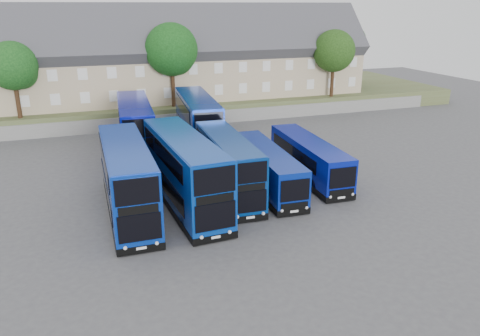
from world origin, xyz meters
name	(u,v)px	position (x,y,z in m)	size (l,w,h in m)	color
ground	(225,214)	(0.00, 0.00, 0.00)	(120.00, 120.00, 0.00)	#4A4A50
retaining_wall	(159,121)	(0.00, 24.00, 0.75)	(70.00, 0.40, 1.50)	slate
earth_bank	(146,102)	(0.00, 34.00, 1.00)	(80.00, 20.00, 2.00)	brown
terrace_row	(148,62)	(0.00, 30.00, 6.60)	(54.00, 10.40, 11.20)	tan
dd_front_left	(127,180)	(-5.85, 2.27, 2.27)	(2.79, 11.65, 4.62)	#082C9A
dd_front_mid	(185,172)	(-2.08, 2.33, 2.34)	(3.47, 12.13, 4.77)	#08359C
dd_front_right	(228,166)	(1.27, 3.38, 2.04)	(2.83, 10.57, 4.16)	navy
dd_rear_left	(136,129)	(-3.64, 15.23, 2.34)	(3.62, 12.13, 4.76)	#081193
dd_rear_right	(198,122)	(2.25, 15.64, 2.35)	(3.84, 12.23, 4.79)	navy
coach_east_a	(267,169)	(4.33, 3.50, 1.45)	(2.87, 10.97, 2.97)	#072292
coach_east_b	(309,159)	(8.32, 4.51, 1.46)	(2.79, 11.03, 2.99)	#08179A
tree_west	(14,68)	(-13.85, 25.10, 7.05)	(4.80, 4.80, 7.65)	#382314
tree_mid	(173,52)	(2.15, 25.60, 8.07)	(5.76, 5.76, 9.18)	#382314
tree_east	(335,52)	(22.15, 25.10, 7.39)	(5.12, 5.12, 8.16)	#382314
tree_far	(347,44)	(28.15, 32.10, 7.73)	(5.44, 5.44, 8.67)	#382314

